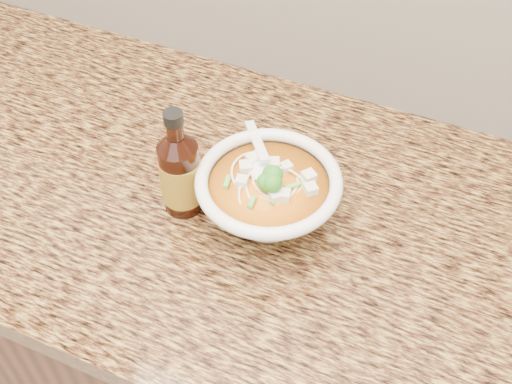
% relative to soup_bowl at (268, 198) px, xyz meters
% --- Properties ---
extents(cabinet, '(4.00, 0.65, 0.86)m').
position_rel_soup_bowl_xyz_m(cabinet, '(-0.08, 0.03, -0.52)').
color(cabinet, black).
rests_on(cabinet, ground).
extents(counter_slab, '(4.00, 0.68, 0.04)m').
position_rel_soup_bowl_xyz_m(counter_slab, '(-0.08, 0.03, -0.07)').
color(counter_slab, olive).
rests_on(counter_slab, cabinet).
extents(soup_bowl, '(0.21, 0.22, 0.12)m').
position_rel_soup_bowl_xyz_m(soup_bowl, '(0.00, 0.00, 0.00)').
color(soup_bowl, white).
rests_on(soup_bowl, counter_slab).
extents(hot_sauce_bottle, '(0.07, 0.07, 0.19)m').
position_rel_soup_bowl_xyz_m(hot_sauce_bottle, '(-0.13, -0.03, 0.02)').
color(hot_sauce_bottle, '#330F06').
rests_on(hot_sauce_bottle, counter_slab).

